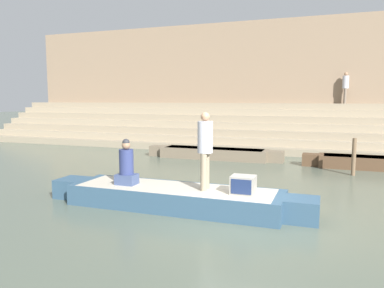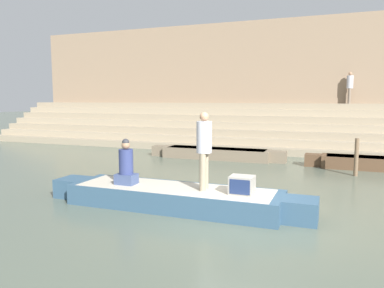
% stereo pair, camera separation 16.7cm
% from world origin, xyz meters
% --- Properties ---
extents(ground_plane, '(120.00, 120.00, 0.00)m').
position_xyz_m(ground_plane, '(0.00, 0.00, 0.00)').
color(ground_plane, '#566051').
extents(ghat_steps, '(36.00, 4.40, 2.33)m').
position_xyz_m(ghat_steps, '(0.00, 12.19, 0.83)').
color(ghat_steps, gray).
rests_on(ghat_steps, ground).
extents(back_wall, '(34.20, 1.28, 6.96)m').
position_xyz_m(back_wall, '(0.00, 14.36, 3.45)').
color(back_wall, '#937A60').
rests_on(back_wall, ground).
extents(rowboat_main, '(6.53, 1.53, 0.49)m').
position_xyz_m(rowboat_main, '(-1.81, 0.27, 0.26)').
color(rowboat_main, '#33516B').
rests_on(rowboat_main, ground).
extents(person_standing, '(0.35, 0.35, 1.79)m').
position_xyz_m(person_standing, '(-1.06, 0.29, 1.52)').
color(person_standing, gray).
rests_on(person_standing, rowboat_main).
extents(person_rowing, '(0.49, 0.38, 1.12)m').
position_xyz_m(person_rowing, '(-3.04, 0.17, 0.94)').
color(person_rowing, '#3D4C75').
rests_on(person_rowing, rowboat_main).
extents(tv_set, '(0.53, 0.45, 0.40)m').
position_xyz_m(tv_set, '(-0.16, 0.24, 0.69)').
color(tv_set, '#9E998E').
rests_on(tv_set, rowboat_main).
extents(moored_boat_distant, '(5.94, 1.01, 0.46)m').
position_xyz_m(moored_boat_distant, '(-3.05, 7.61, 0.24)').
color(moored_boat_distant, '#756651').
rests_on(moored_boat_distant, ground).
extents(mooring_post, '(0.14, 0.14, 1.27)m').
position_xyz_m(mooring_post, '(2.41, 5.80, 0.63)').
color(mooring_post, brown).
rests_on(mooring_post, ground).
extents(person_on_steps, '(0.32, 0.32, 1.62)m').
position_xyz_m(person_on_steps, '(2.32, 13.45, 3.26)').
color(person_on_steps, '#756656').
rests_on(person_on_steps, ghat_steps).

